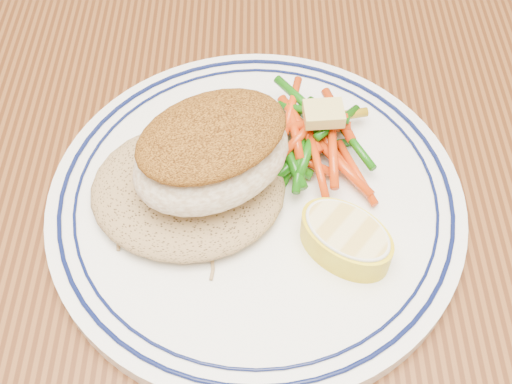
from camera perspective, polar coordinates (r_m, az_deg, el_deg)
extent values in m
cube|color=#46220E|center=(0.49, -4.58, 0.08)|extent=(1.50, 0.90, 0.04)
cylinder|color=white|center=(0.45, 0.00, -0.93)|extent=(0.29, 0.29, 0.01)
torus|color=#0A113F|center=(0.44, 0.00, -0.30)|extent=(0.27, 0.27, 0.00)
torus|color=#0A113F|center=(0.44, 0.00, -0.30)|extent=(0.25, 0.25, 0.00)
ellipsoid|color=#98784C|center=(0.44, -6.09, 0.55)|extent=(0.13, 0.12, 0.03)
ellipsoid|color=#F0E1C6|center=(0.41, -3.93, 2.99)|extent=(0.13, 0.12, 0.05)
ellipsoid|color=brown|center=(0.40, -3.94, 5.07)|extent=(0.12, 0.11, 0.02)
cylinder|color=#14590B|center=(0.47, 5.15, 4.08)|extent=(0.06, 0.01, 0.01)
cylinder|color=red|center=(0.46, 7.73, 2.83)|extent=(0.03, 0.05, 0.01)
cylinder|color=red|center=(0.48, 5.38, 5.66)|extent=(0.05, 0.01, 0.01)
cylinder|color=#14590B|center=(0.46, 3.52, 3.12)|extent=(0.03, 0.05, 0.02)
cylinder|color=#14590B|center=(0.48, 3.38, 6.43)|extent=(0.03, 0.05, 0.01)
cylinder|color=red|center=(0.46, 4.27, 2.83)|extent=(0.05, 0.03, 0.01)
cylinder|color=#14590B|center=(0.45, 1.66, 2.95)|extent=(0.06, 0.03, 0.01)
cylinder|color=red|center=(0.45, 8.91, 1.73)|extent=(0.03, 0.06, 0.01)
cylinder|color=red|center=(0.45, 7.65, 2.30)|extent=(0.04, 0.05, 0.01)
cylinder|color=#14590B|center=(0.47, 1.56, 5.32)|extent=(0.02, 0.06, 0.02)
cylinder|color=#14590B|center=(0.45, 3.21, 2.49)|extent=(0.05, 0.04, 0.01)
cylinder|color=red|center=(0.48, 7.32, 6.81)|extent=(0.02, 0.05, 0.01)
cylinder|color=#14590B|center=(0.47, 8.60, 4.45)|extent=(0.03, 0.05, 0.01)
cylinder|color=#B68D13|center=(0.48, 7.16, 6.69)|extent=(0.05, 0.02, 0.01)
cylinder|color=red|center=(0.47, 5.48, 6.01)|extent=(0.05, 0.01, 0.01)
cylinder|color=red|center=(0.47, 5.99, 5.12)|extent=(0.03, 0.06, 0.01)
cylinder|color=#14590B|center=(0.45, 3.90, 2.98)|extent=(0.01, 0.06, 0.01)
cylinder|color=#14590B|center=(0.45, 4.62, 3.69)|extent=(0.02, 0.05, 0.01)
cylinder|color=#14590B|center=(0.45, 3.10, 2.93)|extent=(0.02, 0.05, 0.01)
cylinder|color=red|center=(0.44, 5.49, 2.54)|extent=(0.01, 0.06, 0.01)
cylinder|color=red|center=(0.46, 3.94, 6.02)|extent=(0.03, 0.05, 0.01)
cylinder|color=#14590B|center=(0.47, 7.21, 6.13)|extent=(0.04, 0.04, 0.01)
cylinder|color=red|center=(0.46, 3.44, 5.53)|extent=(0.01, 0.05, 0.01)
cylinder|color=red|center=(0.46, 4.57, 5.59)|extent=(0.04, 0.05, 0.01)
cylinder|color=red|center=(0.45, 6.85, 3.65)|extent=(0.01, 0.06, 0.01)
cylinder|color=red|center=(0.46, 5.36, 6.13)|extent=(0.05, 0.01, 0.01)
cylinder|color=#14590B|center=(0.47, 5.12, 7.08)|extent=(0.05, 0.02, 0.01)
cylinder|color=#14590B|center=(0.47, 4.09, 8.06)|extent=(0.04, 0.05, 0.01)
cylinder|color=red|center=(0.47, 3.19, 7.65)|extent=(0.02, 0.05, 0.01)
cube|color=#D9C56A|center=(0.45, 6.04, 6.95)|extent=(0.03, 0.02, 0.01)
torus|color=white|center=(0.41, 8.14, -3.35)|extent=(0.08, 0.08, 0.00)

